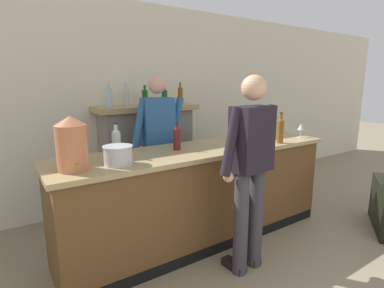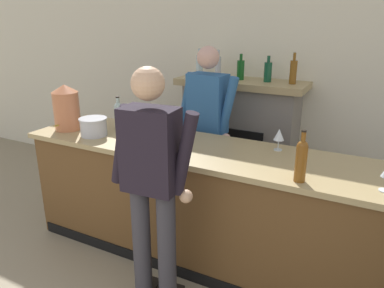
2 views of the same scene
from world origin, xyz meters
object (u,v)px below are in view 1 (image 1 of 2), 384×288
object	(u,v)px
person_customer	(250,167)
copper_dispenser	(72,143)
fireplace_stone	(147,155)
wine_glass_mid_counter	(301,127)
potted_plant_corner	(283,168)
wine_bottle_chardonnay_pale	(280,130)
person_bartender	(158,144)
wine_bottle_merlot_tall	(177,137)
ice_bucket_steel	(118,155)
wine_bottle_rose_blush	(116,142)
wine_glass_back_row	(231,128)

from	to	relation	value
person_customer	copper_dispenser	bearing A→B (deg)	156.23
fireplace_stone	wine_glass_mid_counter	world-z (taller)	fireplace_stone
potted_plant_corner	wine_bottle_chardonnay_pale	distance (m)	1.81
person_bartender	wine_bottle_merlot_tall	world-z (taller)	person_bartender
copper_dispenser	ice_bucket_steel	size ratio (longest dim) A/B	1.72
potted_plant_corner	ice_bucket_steel	distance (m)	3.32
copper_dispenser	wine_bottle_rose_blush	distance (m)	0.49
potted_plant_corner	person_customer	world-z (taller)	person_customer
ice_bucket_steel	wine_glass_mid_counter	xyz separation A→B (m)	(2.35, -0.03, 0.05)
fireplace_stone	copper_dispenser	world-z (taller)	fireplace_stone
fireplace_stone	wine_glass_back_row	distance (m)	1.25
copper_dispenser	wine_bottle_rose_blush	size ratio (longest dim) A/B	1.34
potted_plant_corner	person_customer	bearing A→B (deg)	-147.54
fireplace_stone	copper_dispenser	xyz separation A→B (m)	(-1.24, -1.30, 0.52)
wine_bottle_rose_blush	wine_bottle_merlot_tall	world-z (taller)	wine_bottle_rose_blush
person_customer	ice_bucket_steel	xyz separation A→B (m)	(-0.98, 0.55, 0.13)
wine_glass_mid_counter	wine_bottle_chardonnay_pale	bearing A→B (deg)	-168.85
fireplace_stone	person_bartender	size ratio (longest dim) A/B	0.96
potted_plant_corner	ice_bucket_steel	xyz separation A→B (m)	(-3.12, -0.81, 0.80)
copper_dispenser	ice_bucket_steel	bearing A→B (deg)	-6.05
person_bartender	wine_glass_back_row	size ratio (longest dim) A/B	10.09
copper_dispenser	wine_glass_back_row	xyz separation A→B (m)	(1.91, 0.35, -0.09)
person_customer	wine_glass_mid_counter	size ratio (longest dim) A/B	10.06
potted_plant_corner	copper_dispenser	world-z (taller)	copper_dispenser
potted_plant_corner	wine_glass_back_row	world-z (taller)	wine_glass_back_row
fireplace_stone	person_bartender	distance (m)	0.66
wine_bottle_rose_blush	copper_dispenser	bearing A→B (deg)	-152.78
fireplace_stone	ice_bucket_steel	size ratio (longest dim) A/B	6.87
potted_plant_corner	wine_glass_back_row	xyz separation A→B (m)	(-1.55, -0.42, 0.85)
wine_bottle_chardonnay_pale	copper_dispenser	bearing A→B (deg)	175.61
person_bartender	ice_bucket_steel	xyz separation A→B (m)	(-0.76, -0.75, 0.11)
person_customer	wine_bottle_merlot_tall	bearing A→B (deg)	110.52
fireplace_stone	wine_glass_back_row	bearing A→B (deg)	-54.62
fireplace_stone	wine_bottle_rose_blush	world-z (taller)	fireplace_stone
ice_bucket_steel	potted_plant_corner	bearing A→B (deg)	14.58
wine_bottle_merlot_tall	fireplace_stone	bearing A→B (deg)	80.22
copper_dispenser	wine_bottle_merlot_tall	world-z (taller)	copper_dispenser
potted_plant_corner	wine_bottle_chardonnay_pale	size ratio (longest dim) A/B	2.03
wine_bottle_rose_blush	person_customer	bearing A→B (deg)	-41.89
person_bartender	wine_glass_mid_counter	world-z (taller)	person_bartender
fireplace_stone	potted_plant_corner	bearing A→B (deg)	-13.32
potted_plant_corner	wine_bottle_merlot_tall	size ratio (longest dim) A/B	2.47
ice_bucket_steel	wine_bottle_chardonnay_pale	distance (m)	1.86
wine_bottle_merlot_tall	wine_glass_back_row	distance (m)	0.89
potted_plant_corner	wine_bottle_rose_blush	size ratio (longest dim) A/B	2.23
wine_glass_back_row	copper_dispenser	bearing A→B (deg)	-169.66
wine_bottle_merlot_tall	wine_glass_mid_counter	distance (m)	1.67
wine_bottle_chardonnay_pale	wine_glass_back_row	size ratio (longest dim) A/B	1.97
fireplace_stone	wine_glass_mid_counter	bearing A→B (deg)	-43.26
fireplace_stone	wine_glass_back_row	world-z (taller)	fireplace_stone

